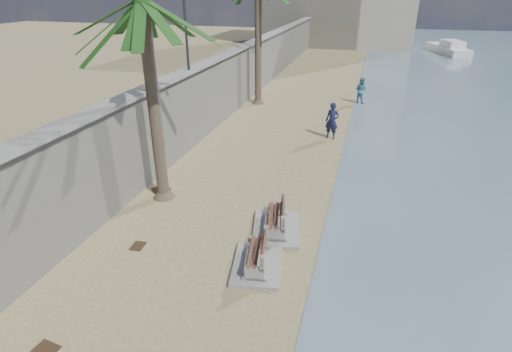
{
  "coord_description": "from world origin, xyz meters",
  "views": [
    {
      "loc": [
        2.88,
        -4.8,
        7.1
      ],
      "look_at": [
        -0.5,
        7.0,
        1.2
      ],
      "focal_mm": 28.0,
      "sensor_mm": 36.0,
      "label": 1
    }
  ],
  "objects_px": {
    "person_a": "(332,118)",
    "bench_near": "(257,256)",
    "yacht_far": "(448,50)",
    "palm_mid": "(142,4)",
    "person_b": "(361,89)",
    "bench_far": "(276,220)"
  },
  "relations": [
    {
      "from": "palm_mid",
      "to": "person_b",
      "type": "relative_size",
      "value": 4.06
    },
    {
      "from": "person_a",
      "to": "bench_near",
      "type": "bearing_deg",
      "value": -82.37
    },
    {
      "from": "yacht_far",
      "to": "palm_mid",
      "type": "bearing_deg",
      "value": 143.33
    },
    {
      "from": "bench_near",
      "to": "yacht_far",
      "type": "bearing_deg",
      "value": 76.3
    },
    {
      "from": "bench_near",
      "to": "yacht_far",
      "type": "distance_m",
      "value": 44.24
    },
    {
      "from": "yacht_far",
      "to": "person_a",
      "type": "bearing_deg",
      "value": 146.95
    },
    {
      "from": "bench_far",
      "to": "person_b",
      "type": "bearing_deg",
      "value": 83.72
    },
    {
      "from": "palm_mid",
      "to": "person_b",
      "type": "height_order",
      "value": "palm_mid"
    },
    {
      "from": "person_b",
      "to": "palm_mid",
      "type": "bearing_deg",
      "value": 97.41
    },
    {
      "from": "yacht_far",
      "to": "bench_far",
      "type": "bearing_deg",
      "value": 149.52
    },
    {
      "from": "bench_far",
      "to": "yacht_far",
      "type": "xyz_separation_m",
      "value": [
        10.39,
        41.06,
        -0.03
      ]
    },
    {
      "from": "person_b",
      "to": "person_a",
      "type": "bearing_deg",
      "value": 111.42
    },
    {
      "from": "bench_near",
      "to": "yacht_far",
      "type": "xyz_separation_m",
      "value": [
        10.48,
        42.98,
        -0.0
      ]
    },
    {
      "from": "bench_near",
      "to": "person_a",
      "type": "relative_size",
      "value": 1.0
    },
    {
      "from": "palm_mid",
      "to": "person_a",
      "type": "relative_size",
      "value": 3.57
    },
    {
      "from": "person_a",
      "to": "person_b",
      "type": "xyz_separation_m",
      "value": [
        1.07,
        7.35,
        -0.13
      ]
    },
    {
      "from": "bench_near",
      "to": "person_a",
      "type": "xyz_separation_m",
      "value": [
        0.81,
        10.92,
        0.71
      ]
    },
    {
      "from": "bench_near",
      "to": "bench_far",
      "type": "height_order",
      "value": "bench_far"
    },
    {
      "from": "bench_near",
      "to": "palm_mid",
      "type": "height_order",
      "value": "palm_mid"
    },
    {
      "from": "bench_near",
      "to": "yacht_far",
      "type": "height_order",
      "value": "yacht_far"
    },
    {
      "from": "palm_mid",
      "to": "yacht_far",
      "type": "xyz_separation_m",
      "value": [
        14.89,
        40.05,
        -6.22
      ]
    },
    {
      "from": "person_a",
      "to": "yacht_far",
      "type": "relative_size",
      "value": 0.28
    }
  ]
}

